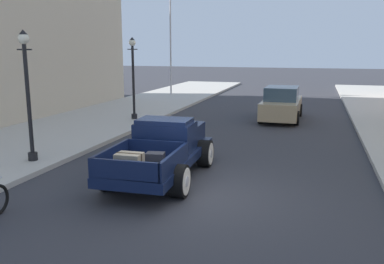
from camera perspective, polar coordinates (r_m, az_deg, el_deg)
The scene contains 6 objects.
ground_plane at distance 10.04m, azimuth -0.11°, elevation -8.66°, with size 140.00×140.00×0.00m, color #333338.
hotrod_truck_navy at distance 11.35m, azimuth -3.87°, elevation -2.30°, with size 2.30×4.99×1.58m.
car_background_tan at distance 20.71m, azimuth 12.36°, elevation 3.76°, with size 1.92×4.32×1.65m.
street_lamp_near at distance 12.95m, azimuth -21.95°, elevation 5.92°, with size 0.50×0.32×3.85m.
street_lamp_far at distance 19.70m, azimuth -8.20°, elevation 8.26°, with size 0.50×0.32×3.85m.
flagpole at distance 30.59m, azimuth -2.62°, elevation 15.82°, with size 1.74×0.16×9.16m.
Camera 1 is at (2.75, -9.01, 3.46)m, focal length 38.31 mm.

